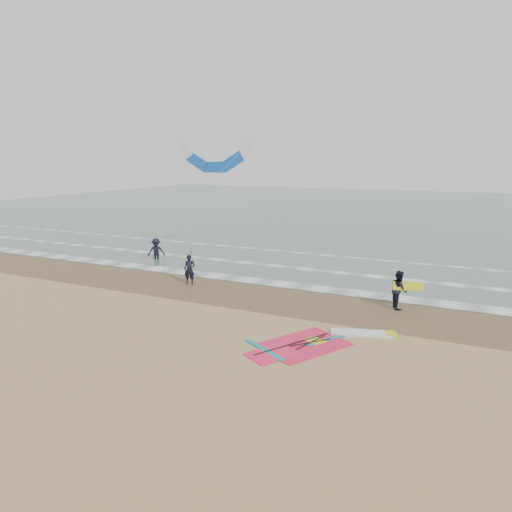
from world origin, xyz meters
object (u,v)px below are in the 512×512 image
at_px(person_walking, 399,290).
at_px(person_wading, 156,246).
at_px(windsurf_rig, 321,342).
at_px(surf_kite, 214,157).
at_px(person_standing, 190,270).

bearing_deg(person_walking, person_wading, 54.82).
height_order(windsurf_rig, surf_kite, surf_kite).
relative_size(person_standing, person_walking, 0.93).
relative_size(person_wading, surf_kite, 0.25).
distance_m(person_standing, person_wading, 6.87).
xyz_separation_m(windsurf_rig, person_standing, (-8.84, 4.75, 0.78)).
bearing_deg(person_standing, person_walking, -18.47).
relative_size(person_walking, surf_kite, 0.24).
bearing_deg(person_walking, windsurf_rig, 136.97).
relative_size(person_standing, surf_kite, 0.22).
xyz_separation_m(person_walking, surf_kite, (-13.80, 7.39, 5.91)).
bearing_deg(person_walking, surf_kite, 39.34).
bearing_deg(windsurf_rig, person_walking, 69.46).
bearing_deg(person_wading, surf_kite, 18.14).
distance_m(person_walking, person_wading, 16.65).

